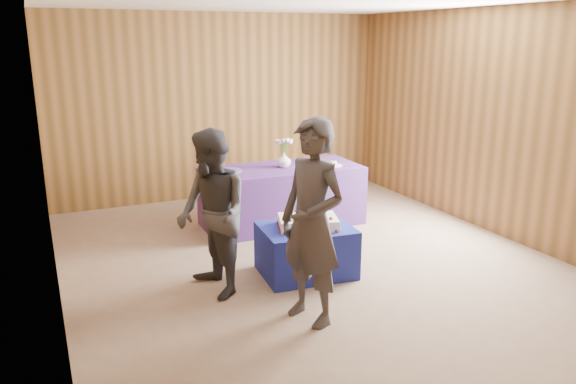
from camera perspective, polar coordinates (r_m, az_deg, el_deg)
ground at (r=6.07m, az=2.42°, el=-7.24°), size 6.00×6.00×0.00m
room_shell at (r=5.63m, az=2.63°, el=9.97°), size 5.04×6.04×2.72m
cake_table at (r=5.73m, az=1.84°, el=-5.94°), size 0.96×0.78×0.50m
serving_table at (r=7.20m, az=-0.64°, el=-0.39°), size 2.02×0.94×0.75m
sheet_cake at (r=5.62m, az=2.04°, el=-3.07°), size 0.70×0.57×0.14m
vase at (r=7.10m, az=-0.43°, el=3.28°), size 0.21×0.21×0.19m
flower_spray at (r=7.06m, az=-0.43°, el=5.20°), size 0.23×0.23×0.18m
platter at (r=6.92m, az=-6.06°, el=2.16°), size 0.35×0.35×0.02m
plate at (r=7.22m, az=4.67°, el=2.71°), size 0.28×0.28×0.01m
cake_slice at (r=7.21m, az=4.68°, el=2.98°), size 0.07×0.06×0.07m
knife at (r=7.18m, az=5.48°, el=2.59°), size 0.24×0.13×0.00m
guest_left at (r=4.60m, az=2.47°, el=-3.16°), size 0.60×0.74×1.74m
guest_right at (r=5.16m, az=-7.71°, el=-2.25°), size 0.67×0.82×1.56m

